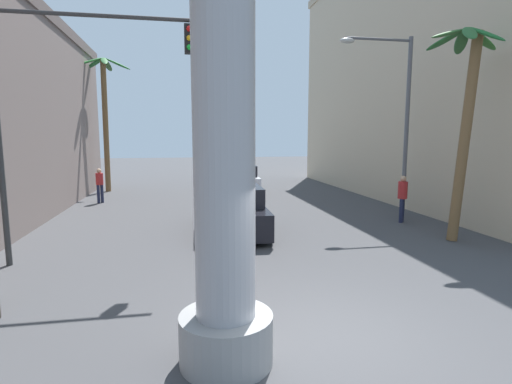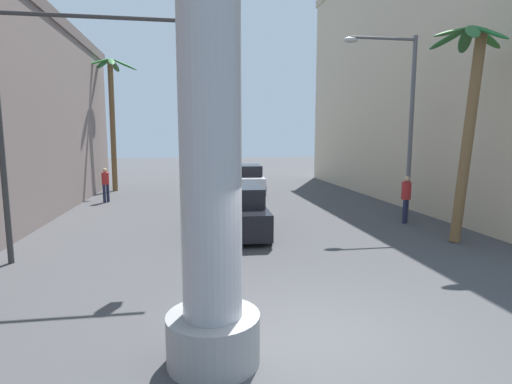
{
  "view_description": "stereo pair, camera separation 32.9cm",
  "coord_description": "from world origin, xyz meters",
  "px_view_note": "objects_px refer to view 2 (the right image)",
  "views": [
    {
      "loc": [
        -2.18,
        -5.64,
        3.17
      ],
      "look_at": [
        0.0,
        5.95,
        1.53
      ],
      "focal_mm": 28.0,
      "sensor_mm": 36.0,
      "label": 1
    },
    {
      "loc": [
        -1.86,
        -5.7,
        3.17
      ],
      "look_at": [
        0.0,
        5.95,
        1.53
      ],
      "focal_mm": 28.0,
      "sensor_mm": 36.0,
      "label": 2
    }
  ],
  "objects_px": {
    "street_lamp": "(400,108)",
    "pedestrian_far_left": "(106,182)",
    "car_far": "(245,179)",
    "traffic_light_mast": "(69,89)",
    "neon_sign_pole": "(209,23)",
    "palm_tree_far_left": "(112,107)",
    "car_lead": "(234,210)",
    "palm_tree_near_right": "(468,102)",
    "pedestrian_mid_right": "(406,196)"
  },
  "relations": [
    {
      "from": "neon_sign_pole",
      "to": "car_lead",
      "type": "relative_size",
      "value": 2.22
    },
    {
      "from": "car_lead",
      "to": "pedestrian_far_left",
      "type": "distance_m",
      "value": 8.86
    },
    {
      "from": "street_lamp",
      "to": "palm_tree_near_right",
      "type": "xyz_separation_m",
      "value": [
        0.21,
        -3.52,
        -0.06
      ]
    },
    {
      "from": "neon_sign_pole",
      "to": "street_lamp",
      "type": "xyz_separation_m",
      "value": [
        7.57,
        9.0,
        -0.36
      ]
    },
    {
      "from": "palm_tree_near_right",
      "to": "pedestrian_mid_right",
      "type": "xyz_separation_m",
      "value": [
        -0.31,
        2.6,
        -3.15
      ]
    },
    {
      "from": "palm_tree_near_right",
      "to": "pedestrian_mid_right",
      "type": "height_order",
      "value": "palm_tree_near_right"
    },
    {
      "from": "neon_sign_pole",
      "to": "palm_tree_far_left",
      "type": "relative_size",
      "value": 1.37
    },
    {
      "from": "street_lamp",
      "to": "palm_tree_far_left",
      "type": "height_order",
      "value": "palm_tree_far_left"
    },
    {
      "from": "car_lead",
      "to": "palm_tree_far_left",
      "type": "height_order",
      "value": "palm_tree_far_left"
    },
    {
      "from": "pedestrian_mid_right",
      "to": "traffic_light_mast",
      "type": "bearing_deg",
      "value": -165.2
    },
    {
      "from": "traffic_light_mast",
      "to": "pedestrian_mid_right",
      "type": "xyz_separation_m",
      "value": [
        10.66,
        2.82,
        -3.31
      ]
    },
    {
      "from": "car_far",
      "to": "palm_tree_far_left",
      "type": "height_order",
      "value": "palm_tree_far_left"
    },
    {
      "from": "palm_tree_far_left",
      "to": "pedestrian_mid_right",
      "type": "distance_m",
      "value": 16.83
    },
    {
      "from": "car_far",
      "to": "car_lead",
      "type": "bearing_deg",
      "value": -99.71
    },
    {
      "from": "street_lamp",
      "to": "car_far",
      "type": "distance_m",
      "value": 10.25
    },
    {
      "from": "traffic_light_mast",
      "to": "palm_tree_near_right",
      "type": "distance_m",
      "value": 10.97
    },
    {
      "from": "street_lamp",
      "to": "pedestrian_far_left",
      "type": "height_order",
      "value": "street_lamp"
    },
    {
      "from": "car_far",
      "to": "street_lamp",
      "type": "bearing_deg",
      "value": -59.77
    },
    {
      "from": "palm_tree_far_left",
      "to": "traffic_light_mast",
      "type": "bearing_deg",
      "value": -83.55
    },
    {
      "from": "street_lamp",
      "to": "palm_tree_near_right",
      "type": "relative_size",
      "value": 1.08
    },
    {
      "from": "neon_sign_pole",
      "to": "pedestrian_far_left",
      "type": "distance_m",
      "value": 15.82
    },
    {
      "from": "street_lamp",
      "to": "pedestrian_mid_right",
      "type": "height_order",
      "value": "street_lamp"
    },
    {
      "from": "car_far",
      "to": "traffic_light_mast",
      "type": "bearing_deg",
      "value": -116.1
    },
    {
      "from": "neon_sign_pole",
      "to": "car_lead",
      "type": "height_order",
      "value": "neon_sign_pole"
    },
    {
      "from": "pedestrian_mid_right",
      "to": "car_far",
      "type": "bearing_deg",
      "value": 117.21
    },
    {
      "from": "street_lamp",
      "to": "traffic_light_mast",
      "type": "distance_m",
      "value": 11.39
    },
    {
      "from": "car_far",
      "to": "pedestrian_far_left",
      "type": "distance_m",
      "value": 7.59
    },
    {
      "from": "car_far",
      "to": "pedestrian_far_left",
      "type": "bearing_deg",
      "value": -160.14
    },
    {
      "from": "car_far",
      "to": "palm_tree_far_left",
      "type": "distance_m",
      "value": 8.69
    },
    {
      "from": "palm_tree_near_right",
      "to": "pedestrian_far_left",
      "type": "relative_size",
      "value": 3.85
    },
    {
      "from": "street_lamp",
      "to": "palm_tree_near_right",
      "type": "height_order",
      "value": "street_lamp"
    },
    {
      "from": "neon_sign_pole",
      "to": "traffic_light_mast",
      "type": "relative_size",
      "value": 1.7
    },
    {
      "from": "neon_sign_pole",
      "to": "car_lead",
      "type": "bearing_deg",
      "value": 82.07
    },
    {
      "from": "street_lamp",
      "to": "palm_tree_near_right",
      "type": "bearing_deg",
      "value": -86.59
    },
    {
      "from": "car_far",
      "to": "pedestrian_mid_right",
      "type": "bearing_deg",
      "value": -62.79
    },
    {
      "from": "street_lamp",
      "to": "pedestrian_mid_right",
      "type": "bearing_deg",
      "value": -96.2
    },
    {
      "from": "car_lead",
      "to": "palm_tree_near_right",
      "type": "height_order",
      "value": "palm_tree_near_right"
    },
    {
      "from": "traffic_light_mast",
      "to": "car_lead",
      "type": "xyz_separation_m",
      "value": [
        4.28,
        2.55,
        -3.59
      ]
    },
    {
      "from": "car_lead",
      "to": "car_far",
      "type": "bearing_deg",
      "value": 80.29
    },
    {
      "from": "traffic_light_mast",
      "to": "palm_tree_near_right",
      "type": "xyz_separation_m",
      "value": [
        10.97,
        0.22,
        -0.16
      ]
    },
    {
      "from": "neon_sign_pole",
      "to": "traffic_light_mast",
      "type": "xyz_separation_m",
      "value": [
        -3.19,
        5.27,
        -0.27
      ]
    },
    {
      "from": "traffic_light_mast",
      "to": "pedestrian_far_left",
      "type": "relative_size",
      "value": 3.69
    },
    {
      "from": "traffic_light_mast",
      "to": "car_lead",
      "type": "bearing_deg",
      "value": 30.79
    },
    {
      "from": "car_lead",
      "to": "palm_tree_near_right",
      "type": "xyz_separation_m",
      "value": [
        6.69,
        -2.33,
        3.43
      ]
    },
    {
      "from": "street_lamp",
      "to": "pedestrian_mid_right",
      "type": "distance_m",
      "value": 3.34
    },
    {
      "from": "neon_sign_pole",
      "to": "palm_tree_near_right",
      "type": "height_order",
      "value": "neon_sign_pole"
    },
    {
      "from": "pedestrian_mid_right",
      "to": "palm_tree_near_right",
      "type": "bearing_deg",
      "value": -83.22
    },
    {
      "from": "neon_sign_pole",
      "to": "pedestrian_far_left",
      "type": "xyz_separation_m",
      "value": [
        -4.42,
        14.75,
        -3.62
      ]
    },
    {
      "from": "traffic_light_mast",
      "to": "neon_sign_pole",
      "type": "bearing_deg",
      "value": -58.8
    },
    {
      "from": "pedestrian_mid_right",
      "to": "pedestrian_far_left",
      "type": "distance_m",
      "value": 13.63
    }
  ]
}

